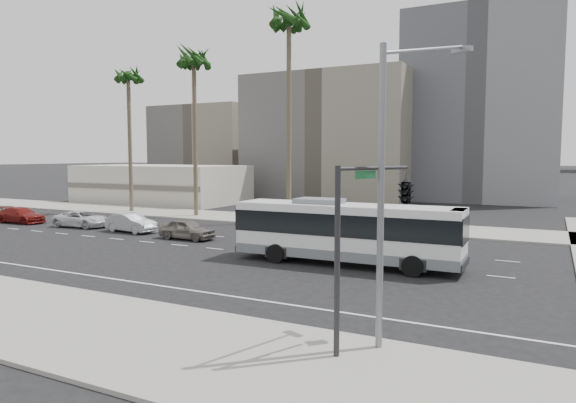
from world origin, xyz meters
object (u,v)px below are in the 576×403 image
Objects in this scene: streetlight_corner at (392,172)px; car_b at (131,223)px; car_c at (82,219)px; palm_far at (128,79)px; car_d at (21,215)px; city_bus at (346,231)px; traffic_signal at (399,194)px; palm_mid at (194,64)px; car_a at (187,229)px; palm_near at (289,25)px.

car_b is at bearing 170.92° from streetlight_corner.
car_c is 36.32m from streetlight_corner.
car_d is at bearing -102.03° from palm_far.
car_c is 0.50× the size of streetlight_corner.
car_c is at bearing -87.41° from car_d.
city_bus is at bearing -98.30° from car_d.
streetlight_corner is 0.63× the size of palm_far.
car_b is at bearing 174.82° from traffic_signal.
palm_mid reaches higher than city_bus.
car_d is at bearing -179.47° from streetlight_corner.
traffic_signal is at bearing -42.78° from palm_mid.
palm_far is (-31.27, 15.38, 12.69)m from city_bus.
palm_mid is at bearing 161.42° from traffic_signal.
car_b is 21.10m from palm_far.
palm_near is at bearing -9.98° from car_a.
city_bus is 0.66× the size of palm_near.
car_c is at bearing 169.79° from city_bus.
palm_mid is 1.07× the size of palm_far.
car_d is 0.29× the size of palm_mid.
palm_far is (2.50, 11.74, 13.94)m from car_d.
car_b is 0.23× the size of palm_near.
palm_far reaches higher than city_bus.
city_bus is 2.80× the size of car_b.
city_bus is 2.91× the size of car_a.
city_bus is 2.56× the size of car_c.
city_bus is 1.29× the size of streetlight_corner.
car_d is at bearing -175.86° from traffic_signal.
palm_far reaches higher than car_d.
city_bus is at bearing 138.53° from streetlight_corner.
car_b reaches higher than car_d.
palm_mid is at bearing -1.07° from palm_far.
city_bus reaches higher than car_d.
traffic_signal is at bearing -124.06° from car_a.
palm_far reaches higher than car_a.
palm_far is at bearing 165.58° from streetlight_corner.
car_b is 0.46× the size of streetlight_corner.
palm_near is (-17.43, 26.95, 12.40)m from streetlight_corner.
palm_near reaches higher than car_c.
palm_mid is (11.54, 11.57, 14.77)m from car_d.
palm_near is at bearing -0.07° from palm_far.
palm_near is at bearing 144.44° from streetlight_corner.
palm_mid is (-10.71, -0.14, -2.67)m from palm_near.
car_a is 19.86m from car_d.
palm_mid reaches higher than car_a.
car_b is at bearing 83.83° from car_a.
car_c is 18.86m from palm_mid.
car_b is at bearing -127.47° from palm_near.
palm_mid is at bearing -179.23° from palm_near.
palm_mid is at bearing 144.57° from city_bus.
streetlight_corner is at bearing -57.11° from palm_near.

